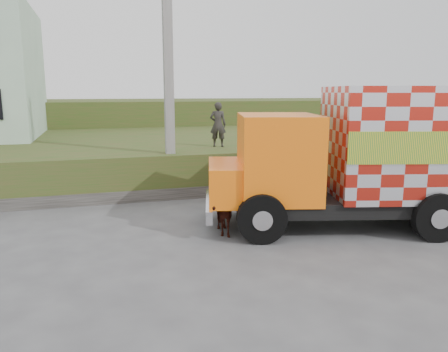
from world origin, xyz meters
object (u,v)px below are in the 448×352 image
object	(u,v)px
cow	(219,212)
pedestrian	(218,125)
utility_pole	(169,77)
cargo_truck	(384,156)

from	to	relation	value
cow	pedestrian	distance (m)	6.20
utility_pole	cargo_truck	world-z (taller)	utility_pole
utility_pole	cargo_truck	bearing A→B (deg)	-46.01
cargo_truck	cow	bearing A→B (deg)	-173.90
utility_pole	pedestrian	distance (m)	3.02
pedestrian	cow	bearing A→B (deg)	95.82
cow	cargo_truck	bearing A→B (deg)	-4.04
utility_pole	cargo_truck	xyz separation A→B (m)	(4.85, -5.02, -2.16)
cargo_truck	cow	xyz separation A→B (m)	(-4.35, 0.64, -1.35)
utility_pole	cargo_truck	distance (m)	7.31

